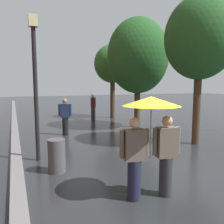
# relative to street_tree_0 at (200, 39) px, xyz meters

# --- Properties ---
(ground_plane) EXTENTS (80.00, 80.00, 0.00)m
(ground_plane) POSITION_rel_street_tree_0_xyz_m (-3.02, -2.51, -3.85)
(ground_plane) COLOR #26282B
(kerb_strip) EXTENTS (0.30, 36.00, 0.12)m
(kerb_strip) POSITION_rel_street_tree_0_xyz_m (-6.22, 7.49, -3.79)
(kerb_strip) COLOR slate
(kerb_strip) RESTS_ON ground
(street_tree_0) EXTENTS (2.51, 2.51, 5.35)m
(street_tree_0) POSITION_rel_street_tree_0_xyz_m (0.00, 0.00, 0.00)
(street_tree_0) COLOR #473323
(street_tree_0) RESTS_ON ground
(street_tree_1) EXTENTS (3.09, 3.09, 5.54)m
(street_tree_1) POSITION_rel_street_tree_0_xyz_m (-0.34, 3.84, -0.21)
(street_tree_1) COLOR #473323
(street_tree_1) RESTS_ON ground
(street_tree_2) EXTENTS (2.40, 2.40, 4.80)m
(street_tree_2) POSITION_rel_street_tree_0_xyz_m (-0.17, 7.43, -0.33)
(street_tree_2) COLOR #473323
(street_tree_2) RESTS_ON ground
(couple_under_umbrella) EXTENTS (1.25, 1.11, 2.01)m
(couple_under_umbrella) POSITION_rel_street_tree_0_xyz_m (-3.81, -2.81, -2.50)
(couple_under_umbrella) COLOR #1E233D
(couple_under_umbrella) RESTS_ON ground
(street_lamp_post) EXTENTS (0.24, 0.24, 4.13)m
(street_lamp_post) POSITION_rel_street_tree_0_xyz_m (-5.62, 0.39, -1.42)
(street_lamp_post) COLOR black
(street_lamp_post) RESTS_ON ground
(litter_bin) EXTENTS (0.44, 0.44, 0.85)m
(litter_bin) POSITION_rel_street_tree_0_xyz_m (-5.27, -0.74, -3.42)
(litter_bin) COLOR #4C4C51
(litter_bin) RESTS_ON ground
(pedestrian_walking_midground) EXTENTS (0.54, 0.37, 1.61)m
(pedestrian_walking_midground) POSITION_rel_street_tree_0_xyz_m (-4.16, 3.45, -3.03)
(pedestrian_walking_midground) COLOR black
(pedestrian_walking_midground) RESTS_ON ground
(pedestrian_walking_far) EXTENTS (0.26, 0.59, 1.66)m
(pedestrian_walking_far) POSITION_rel_street_tree_0_xyz_m (-1.74, 6.81, -3.00)
(pedestrian_walking_far) COLOR #2D2D33
(pedestrian_walking_far) RESTS_ON ground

